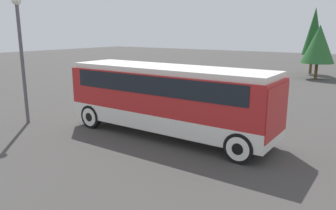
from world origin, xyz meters
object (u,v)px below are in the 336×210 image
(tour_bus, at_px, (170,95))
(lamp_post, at_px, (20,42))
(parked_car_mid, at_px, (214,97))
(parked_car_near, at_px, (188,86))

(tour_bus, distance_m, lamp_post, 7.59)
(tour_bus, relative_size, parked_car_mid, 2.14)
(parked_car_near, height_order, parked_car_mid, parked_car_near)
(parked_car_mid, bearing_deg, tour_bus, -82.22)
(parked_car_mid, bearing_deg, lamp_post, -127.78)
(parked_car_near, relative_size, parked_car_mid, 1.11)
(tour_bus, height_order, parked_car_near, tour_bus)
(tour_bus, bearing_deg, parked_car_mid, 97.78)
(tour_bus, height_order, parked_car_mid, tour_bus)
(parked_car_near, distance_m, lamp_post, 11.07)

